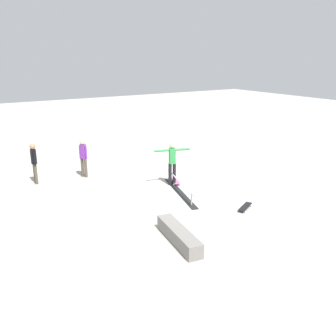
# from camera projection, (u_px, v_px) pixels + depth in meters

# --- Properties ---
(ground_plane) EXTENTS (60.00, 60.00, 0.00)m
(ground_plane) POSITION_uv_depth(u_px,v_px,m) (170.00, 192.00, 13.11)
(ground_plane) COLOR #ADA89E
(grind_rail) EXTENTS (3.06, 1.06, 0.43)m
(grind_rail) POSITION_uv_depth(u_px,v_px,m) (180.00, 188.00, 12.96)
(grind_rail) COLOR black
(grind_rail) RESTS_ON ground_plane
(skate_ledge) EXTENTS (2.03, 0.70, 0.38)m
(skate_ledge) POSITION_uv_depth(u_px,v_px,m) (179.00, 236.00, 9.51)
(skate_ledge) COLOR gray
(skate_ledge) RESTS_ON ground_plane
(skater_main) EXTENTS (0.47, 1.28, 1.64)m
(skater_main) POSITION_uv_depth(u_px,v_px,m) (172.00, 160.00, 13.54)
(skater_main) COLOR black
(skater_main) RESTS_ON ground_plane
(skateboard_main) EXTENTS (0.82, 0.49, 0.09)m
(skateboard_main) POSITION_uv_depth(u_px,v_px,m) (176.00, 181.00, 14.03)
(skateboard_main) COLOR #E05993
(skateboard_main) RESTS_ON ground_plane
(bystander_black_shirt) EXTENTS (0.35, 0.21, 1.54)m
(bystander_black_shirt) POSITION_uv_depth(u_px,v_px,m) (34.00, 161.00, 13.72)
(bystander_black_shirt) COLOR brown
(bystander_black_shirt) RESTS_ON ground_plane
(bystander_purple_shirt) EXTENTS (0.32, 0.26, 1.53)m
(bystander_purple_shirt) POSITION_uv_depth(u_px,v_px,m) (83.00, 156.00, 14.47)
(bystander_purple_shirt) COLOR brown
(bystander_purple_shirt) RESTS_ON ground_plane
(loose_skateboard_black) EXTENTS (0.54, 0.80, 0.09)m
(loose_skateboard_black) POSITION_uv_depth(u_px,v_px,m) (245.00, 207.00, 11.63)
(loose_skateboard_black) COLOR black
(loose_skateboard_black) RESTS_ON ground_plane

